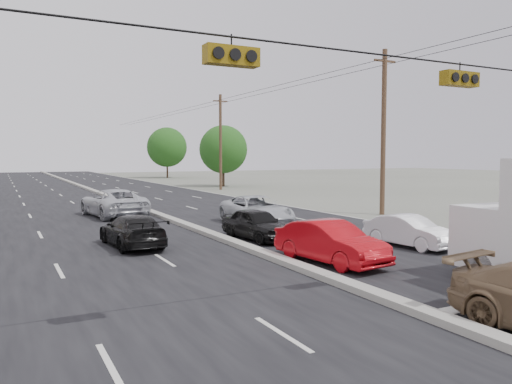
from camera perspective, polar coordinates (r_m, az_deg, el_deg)
ground at (r=12.48m, az=16.94°, el=-12.87°), size 200.00×200.00×0.00m
road_surface at (r=39.57m, az=-15.00°, el=-1.20°), size 20.00×160.00×0.02m
center_median at (r=39.56m, az=-15.01°, el=-1.06°), size 0.50×160.00×0.20m
utility_pole_right_b at (r=31.48m, az=14.36°, el=6.77°), size 1.60×0.30×10.00m
utility_pole_right_c at (r=52.83m, az=-4.07°, el=5.80°), size 1.60×0.30×10.00m
traffic_signals at (r=13.10m, az=21.95°, el=12.11°), size 25.00×0.30×0.54m
tree_right_mid at (r=58.39m, az=-3.76°, el=4.89°), size 5.60×5.60×7.14m
tree_right_far at (r=82.21m, az=-10.14°, el=5.06°), size 6.40×6.40×8.16m
red_sedan at (r=16.94m, az=8.48°, el=-5.76°), size 2.05×4.46×1.42m
queue_car_a at (r=21.43m, az=0.11°, el=-3.73°), size 2.00×4.07×1.33m
queue_car_b at (r=20.66m, az=17.09°, el=-4.34°), size 1.74×3.91×1.25m
queue_car_c at (r=26.00m, az=0.03°, el=-2.15°), size 2.87×5.56×1.50m
oncoming_near at (r=20.39m, az=-13.96°, el=-4.35°), size 2.02×4.47×1.27m
oncoming_far at (r=30.79m, az=-16.01°, el=-1.21°), size 3.37×6.11×1.62m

